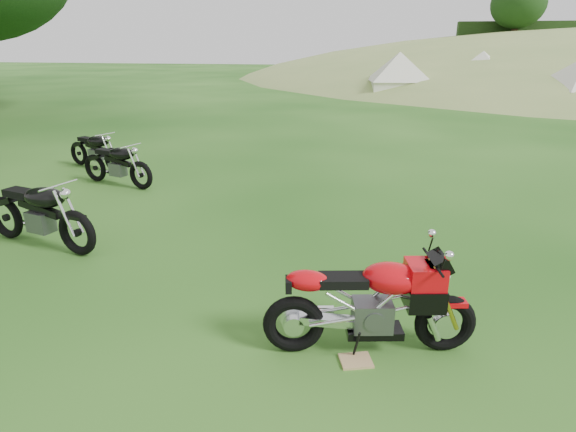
% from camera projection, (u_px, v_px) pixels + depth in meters
% --- Properties ---
extents(ground, '(120.00, 120.00, 0.00)m').
position_uv_depth(ground, '(310.00, 297.00, 5.27)').
color(ground, '#13410E').
rests_on(ground, ground).
extents(sport_motorcycle, '(1.85, 0.82, 1.08)m').
position_uv_depth(sport_motorcycle, '(371.00, 297.00, 4.18)').
color(sport_motorcycle, red).
rests_on(sport_motorcycle, ground).
extents(plywood_board, '(0.33, 0.29, 0.02)m').
position_uv_depth(plywood_board, '(356.00, 361.00, 4.19)').
color(plywood_board, tan).
rests_on(plywood_board, ground).
extents(vintage_moto_a, '(1.96, 0.88, 1.00)m').
position_uv_depth(vintage_moto_a, '(38.00, 212.00, 6.41)').
color(vintage_moto_a, black).
rests_on(vintage_moto_a, ground).
extents(vintage_moto_b, '(1.74, 0.85, 0.89)m').
position_uv_depth(vintage_moto_b, '(116.00, 163.00, 9.25)').
color(vintage_moto_b, black).
rests_on(vintage_moto_b, ground).
extents(vintage_moto_d, '(1.68, 0.95, 0.87)m').
position_uv_depth(vintage_moto_d, '(95.00, 149.00, 10.52)').
color(vintage_moto_d, black).
rests_on(vintage_moto_d, ground).
extents(tent_left, '(3.11, 3.11, 2.38)m').
position_uv_depth(tent_left, '(399.00, 73.00, 24.38)').
color(tent_left, silver).
rests_on(tent_left, ground).
extents(tent_mid, '(3.57, 3.57, 2.40)m').
position_uv_depth(tent_mid, '(481.00, 72.00, 25.10)').
color(tent_mid, silver).
rests_on(tent_mid, ground).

